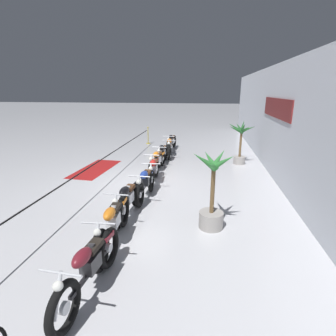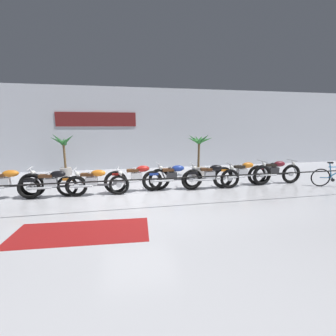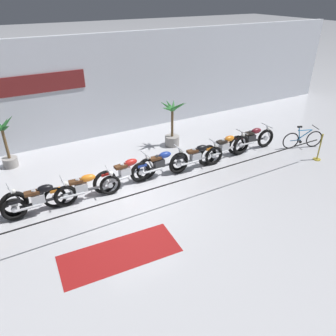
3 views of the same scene
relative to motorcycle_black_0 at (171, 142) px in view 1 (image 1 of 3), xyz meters
name	(u,v)px [view 1 (image 1 of 3)]	position (x,y,z in m)	size (l,w,h in m)	color
ground_plane	(137,182)	(5.40, -0.52, -0.46)	(120.00, 120.00, 0.00)	silver
back_wall	(292,127)	(5.39, 4.60, 1.64)	(28.00, 0.29, 4.20)	silver
motorcycle_black_0	(171,142)	(0.00, 0.00, 0.00)	(2.26, 0.62, 0.94)	black
motorcycle_orange_1	(170,147)	(1.34, 0.09, 0.02)	(2.29, 0.62, 0.98)	black
motorcycle_black_2	(162,154)	(2.76, -0.04, 0.00)	(2.12, 0.62, 0.93)	black
motorcycle_orange_3	(157,160)	(4.00, -0.04, 0.01)	(2.34, 0.62, 0.92)	black
motorcycle_red_4	(154,171)	(5.47, 0.12, 0.03)	(2.32, 0.62, 0.97)	black
motorcycle_blue_5	(145,183)	(6.72, 0.12, 0.00)	(2.22, 0.62, 0.94)	black
motorcycle_black_6	(127,200)	(8.10, -0.05, 0.01)	(2.18, 0.62, 0.94)	black
motorcycle_orange_7	(113,225)	(9.42, 0.04, 0.03)	(2.47, 0.62, 0.98)	black
motorcycle_maroon_8	(89,268)	(10.84, 0.16, 0.02)	(2.22, 0.62, 0.96)	black
potted_palm_left_of_row	(240,143)	(2.30, 3.42, 0.51)	(1.06, 1.19, 1.98)	gray
potted_palm_right_of_row	(212,195)	(8.35, 2.12, 0.39)	(1.26, 0.99, 2.00)	gray
stanchion_far_left	(119,151)	(3.87, -1.71, 0.31)	(14.05, 0.28, 1.05)	gold
floor_banner	(96,169)	(4.05, -2.71, -0.45)	(2.91, 1.19, 0.01)	maroon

